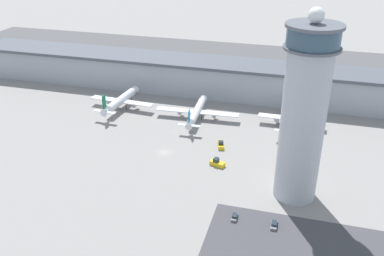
% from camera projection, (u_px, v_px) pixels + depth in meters
% --- Properties ---
extents(ground_plane, '(1000.00, 1000.00, 0.00)m').
position_uv_depth(ground_plane, '(164.00, 152.00, 177.52)').
color(ground_plane, gray).
extents(terminal_building, '(270.95, 25.00, 18.35)m').
position_uv_depth(terminal_building, '(205.00, 77.00, 233.80)').
color(terminal_building, '#A3A8B2').
rests_on(terminal_building, ground).
extents(runway_strip, '(406.43, 44.00, 0.01)m').
position_uv_depth(runway_strip, '(233.00, 51.00, 311.66)').
color(runway_strip, '#515154').
rests_on(runway_strip, ground).
extents(control_tower, '(17.37, 17.37, 64.81)m').
position_uv_depth(control_tower, '(304.00, 114.00, 136.78)').
color(control_tower, '#ADB2BC').
rests_on(control_tower, ground).
extents(airplane_gate_alpha, '(34.08, 33.69, 13.22)m').
position_uv_depth(airplane_gate_alpha, '(121.00, 101.00, 215.58)').
color(airplane_gate_alpha, silver).
rests_on(airplane_gate_alpha, ground).
extents(airplane_gate_bravo, '(40.49, 34.58, 11.89)m').
position_uv_depth(airplane_gate_bravo, '(197.00, 112.00, 204.53)').
color(airplane_gate_bravo, silver).
rests_on(airplane_gate_bravo, ground).
extents(airplane_gate_charlie, '(30.46, 32.25, 13.47)m').
position_uv_depth(airplane_gate_charlie, '(291.00, 118.00, 196.98)').
color(airplane_gate_charlie, silver).
rests_on(airplane_gate_charlie, ground).
extents(service_truck_catering, '(4.09, 6.90, 3.06)m').
position_uv_depth(service_truck_catering, '(221.00, 145.00, 181.20)').
color(service_truck_catering, black).
rests_on(service_truck_catering, ground).
extents(service_truck_fuel, '(6.30, 4.10, 3.18)m').
position_uv_depth(service_truck_fuel, '(217.00, 163.00, 167.54)').
color(service_truck_fuel, black).
rests_on(service_truck_fuel, ground).
extents(car_maroon_suv, '(1.88, 4.65, 1.59)m').
position_uv_depth(car_maroon_suv, '(274.00, 225.00, 134.79)').
color(car_maroon_suv, black).
rests_on(car_maroon_suv, ground).
extents(car_red_hatchback, '(1.74, 4.14, 1.53)m').
position_uv_depth(car_red_hatchback, '(235.00, 217.00, 138.31)').
color(car_red_hatchback, black).
rests_on(car_red_hatchback, ground).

